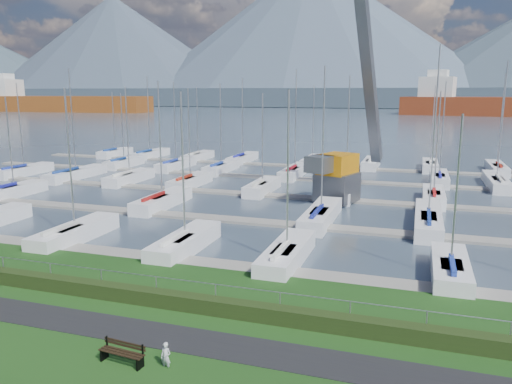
% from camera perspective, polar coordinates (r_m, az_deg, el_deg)
% --- Properties ---
extents(path, '(160.00, 2.00, 0.04)m').
position_cam_1_polar(path, '(21.67, -12.86, -15.38)').
color(path, black).
rests_on(path, grass).
extents(water, '(800.00, 540.00, 0.20)m').
position_cam_1_polar(water, '(279.83, 16.15, 8.88)').
color(water, '#3F4D5C').
extents(hedge, '(80.00, 0.70, 0.70)m').
position_cam_1_polar(hedge, '(23.57, -9.60, -12.06)').
color(hedge, '#213112').
rests_on(hedge, grass).
extents(fence, '(80.00, 0.04, 0.04)m').
position_cam_1_polar(fence, '(23.57, -9.22, -9.81)').
color(fence, '#979A9F').
rests_on(fence, grass).
extents(foothill, '(900.00, 80.00, 12.00)m').
position_cam_1_polar(foothill, '(349.63, 16.65, 10.32)').
color(foothill, '#3B4956').
rests_on(foothill, water).
extents(mountains, '(1190.00, 360.00, 115.00)m').
position_cam_1_polar(mountains, '(425.71, 18.31, 15.82)').
color(mountains, '#3D4D59').
rests_on(mountains, water).
extents(docks, '(90.00, 41.60, 0.25)m').
position_cam_1_polar(docks, '(47.64, 5.23, -0.64)').
color(docks, gray).
rests_on(docks, water).
extents(bench_right, '(1.83, 0.59, 0.85)m').
position_cam_1_polar(bench_right, '(19.51, -15.02, -17.31)').
color(bench_right, black).
rests_on(bench_right, grass).
extents(person, '(0.42, 0.30, 1.09)m').
position_cam_1_polar(person, '(18.91, -10.28, -17.66)').
color(person, '#B8B9C0').
rests_on(person, grass).
extents(crane, '(5.79, 13.49, 22.35)m').
position_cam_1_polar(crane, '(46.36, 10.18, 5.84)').
color(crane, '#55565C').
rests_on(crane, water).
extents(cargo_ship_west, '(96.13, 23.08, 21.50)m').
position_cam_1_polar(cargo_ship_west, '(278.65, -22.22, 9.30)').
color(cargo_ship_west, brown).
rests_on(cargo_ship_west, water).
extents(cargo_ship_mid, '(95.96, 33.32, 21.50)m').
position_cam_1_polar(cargo_ship_mid, '(233.80, 26.92, 8.68)').
color(cargo_ship_mid, maroon).
rests_on(cargo_ship_mid, water).
extents(sailboat_fleet, '(73.90, 49.90, 13.50)m').
position_cam_1_polar(sailboat_fleet, '(49.83, 4.47, 6.48)').
color(sailboat_fleet, navy).
rests_on(sailboat_fleet, water).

